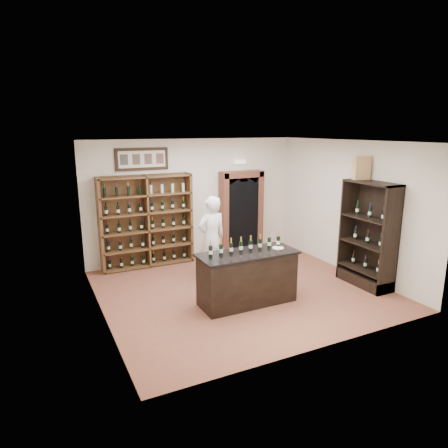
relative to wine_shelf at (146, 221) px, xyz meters
The scene contains 22 objects.
floor 2.89m from the wine_shelf, 60.87° to the right, with size 5.50×5.50×0.00m, color brown.
ceiling 3.28m from the wine_shelf, 60.87° to the right, with size 5.50×5.50×0.00m, color white.
wall_back 1.37m from the wine_shelf, ahead, with size 5.50×0.04×3.00m, color white.
wall_left 2.78m from the wine_shelf, 121.86° to the right, with size 0.04×5.00×3.00m, color white.
wall_right 4.69m from the wine_shelf, 29.94° to the right, with size 0.04×5.00×3.00m, color white.
wine_shelf is the anchor object (origin of this frame).
framed_picture 1.46m from the wine_shelf, 90.00° to the left, with size 1.25×0.04×0.52m, color black.
arched_doorway 2.55m from the wine_shelf, ahead, with size 1.17×0.35×2.17m.
emergency_light 2.86m from the wine_shelf, ahead, with size 0.30×0.10×0.10m, color white.
tasting_counter 3.19m from the wine_shelf, 69.44° to the right, with size 1.88×0.78×1.00m.
counter_bottle_0 2.89m from the wine_shelf, 82.44° to the right, with size 0.07×0.07×0.30m.
counter_bottle_1 2.92m from the wine_shelf, 78.44° to the right, with size 0.07×0.07×0.30m.
counter_bottle_2 2.97m from the wine_shelf, 74.55° to the right, with size 0.07×0.07×0.30m.
counter_bottle_3 3.03m from the wine_shelf, 70.80° to the right, with size 0.07×0.07×0.30m.
counter_bottle_4 3.11m from the wine_shelf, 67.21° to the right, with size 0.07×0.07×0.30m.
counter_bottle_5 3.19m from the wine_shelf, 63.80° to the right, with size 0.07×0.07×0.30m.
counter_bottle_6 3.29m from the wine_shelf, 60.58° to the right, with size 0.07×0.07×0.30m.
counter_bottle_7 3.39m from the wine_shelf, 57.56° to the right, with size 0.07×0.07×0.30m.
side_cabinet 5.02m from the wine_shelf, 40.21° to the right, with size 0.48×1.20×2.20m.
shopkeeper 1.82m from the wine_shelf, 55.85° to the right, with size 0.67×0.44×1.85m, color white.
plate 3.44m from the wine_shelf, 59.28° to the right, with size 0.22×0.22×0.02m, color beige.
wine_crate 4.97m from the wine_shelf, 36.96° to the right, with size 0.35×0.14×0.49m, color tan.
Camera 1 is at (-3.71, -6.74, 3.24)m, focal length 32.00 mm.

